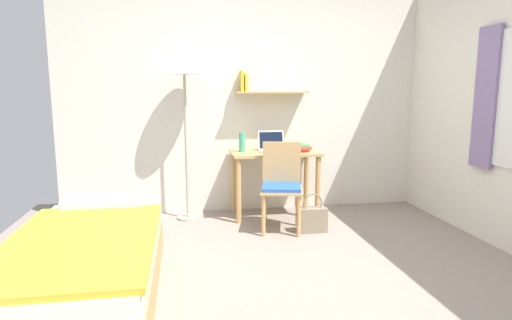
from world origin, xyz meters
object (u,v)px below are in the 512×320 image
book_stack (300,147)px  desk (275,164)px  water_bottle (242,142)px  desk_chair (281,183)px  handbag (312,219)px  bed (87,266)px  laptop (272,146)px  standing_lamp (184,72)px

book_stack → desk: bearing=175.2°
water_bottle → book_stack: water_bottle is taller
desk_chair → handbag: size_ratio=2.23×
bed → book_stack: (1.97, 1.71, 0.54)m
laptop → handbag: (0.28, -0.69, -0.66)m
bed → handbag: bed is taller
desk → water_bottle: 0.45m
water_bottle → handbag: (0.62, -0.68, -0.71)m
bed → standing_lamp: (0.70, 1.77, 1.37)m
desk_chair → standing_lamp: standing_lamp is taller
bed → water_bottle: bearing=53.4°
desk_chair → standing_lamp: bearing=151.1°
desk_chair → desk: bearing=86.1°
water_bottle → handbag: 1.16m
laptop → book_stack: laptop is taller
desk → handbag: bearing=-68.3°
laptop → handbag: laptop is taller
standing_lamp → water_bottle: bearing=0.6°
laptop → book_stack: (0.31, -0.07, -0.02)m
desk → laptop: bearing=116.7°
water_bottle → handbag: size_ratio=0.54×
desk → book_stack: (0.29, -0.02, 0.19)m
desk → desk_chair: (-0.03, -0.49, -0.10)m
bed → book_stack: 2.66m
standing_lamp → book_stack: (1.27, -0.05, -0.83)m
desk_chair → standing_lamp: (-0.95, 0.52, 1.12)m
water_bottle → desk: bearing=-5.6°
laptop → water_bottle: laptop is taller
desk → desk_chair: desk_chair is taller
handbag → book_stack: bearing=86.8°
standing_lamp → laptop: size_ratio=5.99×
desk → laptop: laptop is taller
bed → laptop: size_ratio=6.29×
desk → water_bottle: (-0.36, 0.04, 0.26)m
laptop → water_bottle: size_ratio=1.40×
bed → desk: 2.44m
handbag → laptop: bearing=112.0°
desk → book_stack: 0.35m
desk → desk_chair: bearing=-93.9°
standing_lamp → handbag: bearing=-28.5°
bed → water_bottle: water_bottle is taller
desk → laptop: 0.21m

